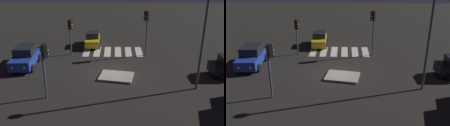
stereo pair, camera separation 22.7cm
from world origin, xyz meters
TOP-DOWN VIEW (x-y plane):
  - ground_plane at (0.00, 0.00)m, footprint 80.00×80.00m
  - traffic_island at (-0.40, 0.86)m, footprint 3.18×2.62m
  - car_yellow at (2.40, -7.87)m, footprint 1.87×3.79m
  - car_blue at (8.24, -1.57)m, footprint 2.25×4.50m
  - traffic_light_south at (-3.42, -4.56)m, footprint 0.54×0.53m
  - traffic_light_east at (4.33, -4.63)m, footprint 0.54×0.53m
  - traffic_light_north at (4.64, 4.29)m, footprint 0.53×0.54m
  - street_lamp at (-6.69, 2.81)m, footprint 0.56×0.56m
  - crosswalk_near at (-0.00, -5.73)m, footprint 6.45×3.20m

SIDE VIEW (x-z plane):
  - ground_plane at x=0.00m, z-range 0.00..0.00m
  - crosswalk_near at x=0.00m, z-range 0.00..0.02m
  - traffic_island at x=-0.40m, z-range 0.00..0.18m
  - car_yellow at x=2.40m, z-range -0.01..1.61m
  - car_blue at x=8.24m, z-range -0.02..1.91m
  - traffic_light_east at x=4.33m, z-range 0.99..4.80m
  - traffic_light_north at x=4.64m, z-range 1.06..5.16m
  - traffic_light_south at x=-3.42m, z-range 1.21..5.94m
  - street_lamp at x=-6.69m, z-range 1.48..10.20m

